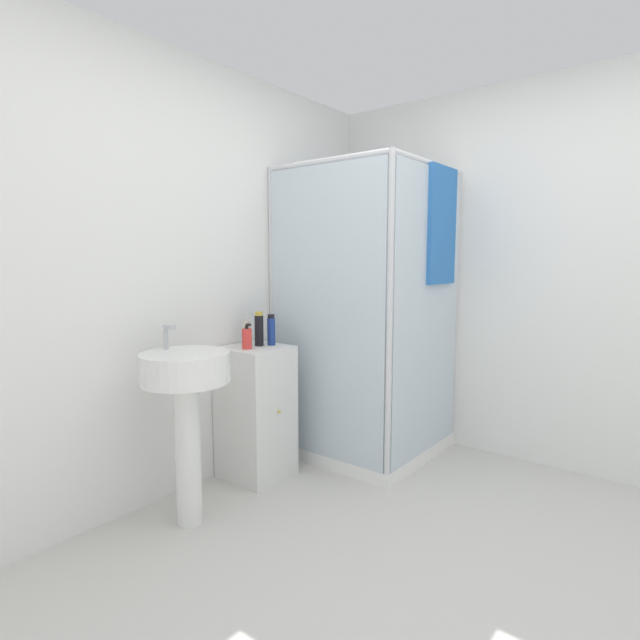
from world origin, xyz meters
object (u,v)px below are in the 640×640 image
soap_dispenser (247,338)px  lotion_bottle_white (247,333)px  shampoo_bottle_tall_black (259,329)px  shampoo_bottle_blue (271,330)px  sink (186,393)px

soap_dispenser → lotion_bottle_white: lotion_bottle_white is taller
shampoo_bottle_tall_black → shampoo_bottle_blue: bearing=-33.7°
lotion_bottle_white → shampoo_bottle_tall_black: bearing=-68.6°
sink → lotion_bottle_white: size_ratio=5.70×
shampoo_bottle_blue → sink: bearing=-172.1°
soap_dispenser → lotion_bottle_white: bearing=45.9°
soap_dispenser → lotion_bottle_white: (0.09, 0.09, 0.01)m
sink → soap_dispenser: sink is taller
shampoo_bottle_tall_black → lotion_bottle_white: bearing=111.4°
shampoo_bottle_tall_black → lotion_bottle_white: (-0.03, 0.08, -0.03)m
shampoo_bottle_blue → soap_dispenser: bearing=172.3°
sink → lotion_bottle_white: sink is taller
shampoo_bottle_blue → lotion_bottle_white: 0.15m
soap_dispenser → shampoo_bottle_blue: 0.19m
shampoo_bottle_tall_black → lotion_bottle_white: shampoo_bottle_tall_black is taller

